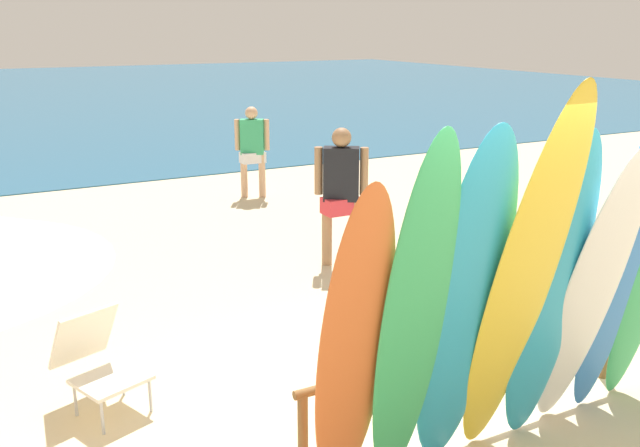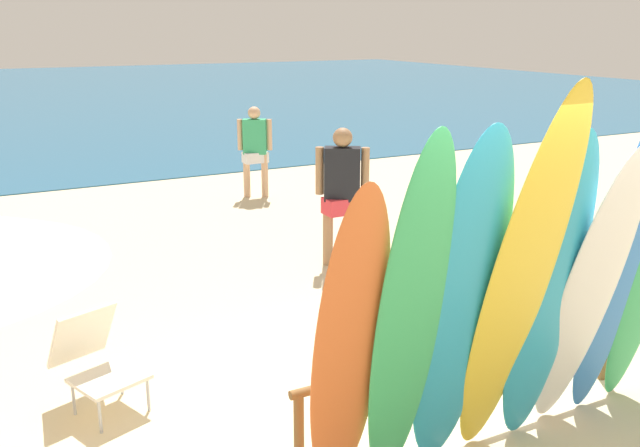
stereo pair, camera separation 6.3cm
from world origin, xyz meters
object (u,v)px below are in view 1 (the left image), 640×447
Objects in this scene: surfboard_blue_6 at (630,242)px; beachgoer_midbeach at (252,146)px; surfboard_orange_0 at (354,350)px; beach_chair_red at (97,357)px; surfboard_green_1 at (414,321)px; beachgoer_near_rack at (341,187)px; surfboard_teal_4 at (551,294)px; surfboard_yellow_3 at (523,285)px; surfboard_rack at (475,360)px; surfboard_teal_2 at (464,309)px; surfboard_white_5 at (590,294)px.

surfboard_blue_6 is 7.92m from beachgoer_midbeach.
surfboard_blue_6 is at bearing -64.38° from beachgoer_midbeach.
beach_chair_red is at bearing 122.37° from surfboard_orange_0.
beachgoer_near_rack is at bearing 65.57° from surfboard_green_1.
surfboard_green_1 reaches higher than surfboard_teal_4.
surfboard_yellow_3 is at bearing -6.49° from surfboard_green_1.
surfboard_rack is 1.40m from surfboard_blue_6.
surfboard_yellow_3 is 1.10m from surfboard_blue_6.
beach_chair_red is (-2.67, 2.02, -0.74)m from surfboard_teal_4.
beachgoer_midbeach is (2.57, 7.82, -0.16)m from surfboard_orange_0.
surfboard_teal_2 is at bearing -138.57° from surfboard_rack.
surfboard_white_5 is 3.72m from beach_chair_red.
surfboard_blue_6 reaches higher than beachgoer_near_rack.
surfboard_yellow_3 is 0.40m from surfboard_teal_4.
surfboard_green_1 is 0.79m from surfboard_yellow_3.
surfboard_orange_0 is 2.26m from surfboard_blue_6.
surfboard_rack is 1.46m from surfboard_orange_0.
surfboard_yellow_3 is 3.26m from beach_chair_red.
surfboard_orange_0 is 0.40m from surfboard_green_1.
beachgoer_midbeach is at bearing 73.85° from surfboard_green_1.
surfboard_yellow_3 is 3.19× the size of beach_chair_red.
beachgoer_midbeach is (1.08, 7.90, -0.25)m from surfboard_teal_4.
surfboard_teal_4 is at bearing -67.98° from beachgoer_near_rack.
beachgoer_midbeach is (1.28, 7.42, 0.40)m from surfboard_rack.
surfboard_green_1 is 1.00× the size of surfboard_teal_2.
surfboard_green_1 is 1.49m from surfboard_white_5.
beachgoer_near_rack is (1.03, 4.15, -0.33)m from surfboard_yellow_3.
surfboard_teal_4 reaches higher than beach_chair_red.
surfboard_green_1 reaches higher than surfboard_rack.
surfboard_teal_2 is at bearing 179.77° from surfboard_white_5.
surfboard_teal_4 is (0.20, -0.48, 0.66)m from surfboard_rack.
surfboard_rack is at bearing -72.28° from beachgoer_near_rack.
surfboard_white_5 is 4.10m from beachgoer_near_rack.
surfboard_green_1 is 0.38m from surfboard_teal_2.
surfboard_white_5 is 7.96m from beachgoer_midbeach.
surfboard_orange_0 is 1.85m from surfboard_white_5.
surfboard_teal_2 is 8.11m from beachgoer_midbeach.
surfboard_orange_0 is at bearing 173.55° from surfboard_blue_6.
beach_chair_red is at bearing 147.95° from surfboard_rack.
beachgoer_midbeach is at bearing 76.63° from surfboard_yellow_3.
surfboard_white_5 is at bearing 179.39° from surfboard_blue_6.
surfboard_blue_6 is (1.48, 0.00, 0.22)m from surfboard_teal_2.
surfboard_yellow_3 is 4.29m from beachgoer_near_rack.
beachgoer_midbeach is (0.72, 7.92, -0.20)m from surfboard_white_5.
beach_chair_red is at bearing 146.97° from surfboard_white_5.
beachgoer_midbeach is at bearing 85.88° from surfboard_white_5.
surfboard_orange_0 is 1.50m from surfboard_teal_4.
surfboard_teal_4 is (0.74, 0.00, -0.04)m from surfboard_teal_2.
surfboard_teal_2 reaches higher than surfboard_teal_4.
surfboard_green_1 reaches higher than surfboard_orange_0.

